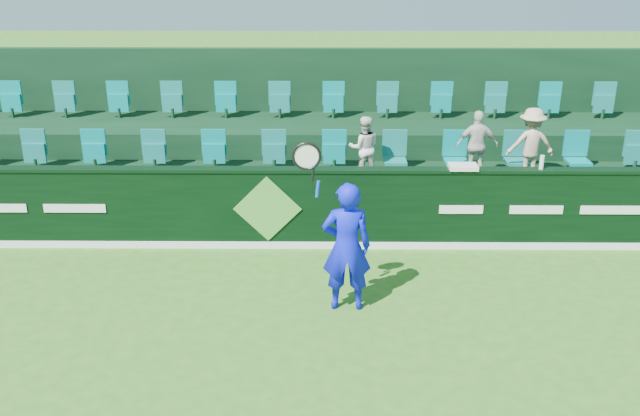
{
  "coord_description": "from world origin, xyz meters",
  "views": [
    {
      "loc": [
        0.93,
        -6.7,
        4.91
      ],
      "look_at": [
        0.85,
        2.8,
        1.15
      ],
      "focal_mm": 40.0,
      "sensor_mm": 36.0,
      "label": 1
    }
  ],
  "objects_px": {
    "spectator_left": "(364,148)",
    "spectator_right": "(531,144)",
    "tennis_player": "(346,246)",
    "towel": "(463,167)",
    "spectator_middle": "(477,145)",
    "drinks_bottle": "(542,162)"
  },
  "relations": [
    {
      "from": "spectator_middle",
      "to": "towel",
      "type": "distance_m",
      "value": 1.2
    },
    {
      "from": "towel",
      "to": "drinks_bottle",
      "type": "height_order",
      "value": "drinks_bottle"
    },
    {
      "from": "spectator_middle",
      "to": "spectator_left",
      "type": "bearing_deg",
      "value": 3.1
    },
    {
      "from": "spectator_middle",
      "to": "drinks_bottle",
      "type": "distance_m",
      "value": 1.37
    },
    {
      "from": "tennis_player",
      "to": "spectator_left",
      "type": "bearing_deg",
      "value": 82.99
    },
    {
      "from": "spectator_right",
      "to": "spectator_middle",
      "type": "bearing_deg",
      "value": -1.19
    },
    {
      "from": "spectator_left",
      "to": "towel",
      "type": "bearing_deg",
      "value": 139.36
    },
    {
      "from": "spectator_right",
      "to": "towel",
      "type": "relative_size",
      "value": 2.81
    },
    {
      "from": "spectator_right",
      "to": "spectator_left",
      "type": "bearing_deg",
      "value": -1.19
    },
    {
      "from": "towel",
      "to": "tennis_player",
      "type": "bearing_deg",
      "value": -133.22
    },
    {
      "from": "tennis_player",
      "to": "spectator_right",
      "type": "xyz_separation_m",
      "value": [
        3.25,
        3.13,
        0.5
      ]
    },
    {
      "from": "spectator_middle",
      "to": "tennis_player",
      "type": "bearing_deg",
      "value": 56.41
    },
    {
      "from": "tennis_player",
      "to": "towel",
      "type": "distance_m",
      "value": 2.8
    },
    {
      "from": "tennis_player",
      "to": "spectator_right",
      "type": "height_order",
      "value": "tennis_player"
    },
    {
      "from": "spectator_middle",
      "to": "spectator_right",
      "type": "relative_size",
      "value": 0.96
    },
    {
      "from": "spectator_left",
      "to": "spectator_right",
      "type": "relative_size",
      "value": 0.88
    },
    {
      "from": "spectator_left",
      "to": "towel",
      "type": "relative_size",
      "value": 2.48
    },
    {
      "from": "spectator_left",
      "to": "spectator_middle",
      "type": "bearing_deg",
      "value": 175.99
    },
    {
      "from": "spectator_right",
      "to": "drinks_bottle",
      "type": "relative_size",
      "value": 5.64
    },
    {
      "from": "tennis_player",
      "to": "towel",
      "type": "height_order",
      "value": "tennis_player"
    },
    {
      "from": "tennis_player",
      "to": "drinks_bottle",
      "type": "relative_size",
      "value": 10.84
    },
    {
      "from": "spectator_right",
      "to": "towel",
      "type": "xyz_separation_m",
      "value": [
        -1.36,
        -1.12,
        -0.05
      ]
    }
  ]
}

